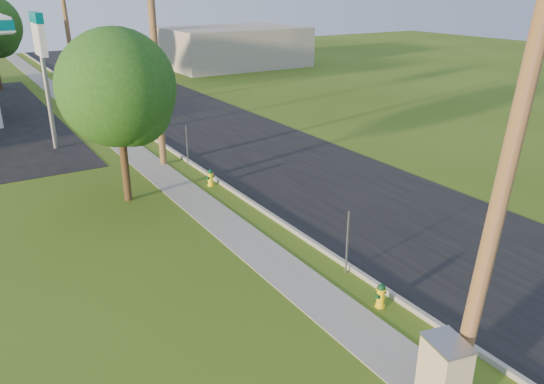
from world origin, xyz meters
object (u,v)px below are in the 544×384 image
object	(u,v)px
hydrant_near	(381,295)
hydrant_mid	(210,178)
price_pylon	(40,42)
tree_verge	(120,93)
utility_pole_near	(505,177)
utility_pole_far	(68,34)
utility_pole_mid	(156,59)
hydrant_far	(106,109)
utility_cabinet	(444,374)

from	to	relation	value
hydrant_near	hydrant_mid	world-z (taller)	hydrant_mid
price_pylon	tree_verge	world-z (taller)	price_pylon
utility_pole_near	tree_verge	bearing A→B (deg)	101.01
tree_verge	hydrant_near	bearing A→B (deg)	-73.32
price_pylon	hydrant_near	world-z (taller)	price_pylon
utility_pole_far	tree_verge	bearing A→B (deg)	-97.29
tree_verge	hydrant_mid	distance (m)	5.23
utility_pole_mid	hydrant_far	distance (m)	12.93
hydrant_far	utility_pole_mid	bearing A→B (deg)	-92.77
hydrant_far	utility_pole_far	bearing A→B (deg)	95.61
utility_pole_far	tree_verge	size ratio (longest dim) A/B	1.42
utility_pole_mid	hydrant_far	bearing A→B (deg)	87.23
utility_pole_far	tree_verge	world-z (taller)	utility_pole_far
utility_pole_far	price_pylon	distance (m)	13.11
utility_pole_mid	utility_cabinet	distance (m)	18.51
hydrant_near	utility_cabinet	bearing A→B (deg)	-113.32
hydrant_mid	utility_pole_far	bearing A→B (deg)	91.67
hydrant_near	hydrant_far	size ratio (longest dim) A/B	1.03
utility_pole_near	utility_pole_far	distance (m)	36.00
hydrant_mid	price_pylon	bearing A→B (deg)	115.76
utility_pole_near	price_pylon	distance (m)	23.83
utility_pole_near	hydrant_near	bearing A→B (deg)	81.39
hydrant_near	utility_cabinet	world-z (taller)	utility_cabinet
utility_pole_far	price_pylon	bearing A→B (deg)	-107.33
utility_pole_far	hydrant_far	distance (m)	7.45
utility_cabinet	hydrant_far	bearing A→B (deg)	87.11
utility_pole_near	hydrant_mid	world-z (taller)	utility_pole_near
utility_pole_near	utility_cabinet	size ratio (longest dim) A/B	6.00
hydrant_far	utility_pole_near	bearing A→B (deg)	-91.11
utility_pole_near	hydrant_mid	bearing A→B (deg)	87.40
utility_pole_far	hydrant_near	distance (m)	32.98
utility_pole_far	hydrant_mid	bearing A→B (deg)	-88.33
utility_pole_near	tree_verge	distance (m)	14.56
utility_pole_near	utility_cabinet	distance (m)	4.12
utility_pole_mid	utility_pole_far	distance (m)	18.00
tree_verge	utility_pole_far	bearing A→B (deg)	82.71
tree_verge	utility_pole_near	bearing A→B (deg)	-78.99
price_pylon	utility_cabinet	world-z (taller)	price_pylon
price_pylon	hydrant_near	bearing A→B (deg)	-77.68
hydrant_mid	utility_cabinet	distance (m)	14.20
hydrant_far	hydrant_near	bearing A→B (deg)	-90.17
tree_verge	hydrant_far	xyz separation A→B (m)	(3.36, 15.78, -3.98)
hydrant_near	hydrant_far	xyz separation A→B (m)	(0.08, 26.73, -0.01)
utility_pole_mid	tree_verge	world-z (taller)	utility_pole_mid
utility_cabinet	utility_pole_near	bearing A→B (deg)	0.79
utility_cabinet	utility_pole_mid	bearing A→B (deg)	87.02
price_pylon	tree_verge	xyz separation A→B (m)	(1.12, -9.22, -1.12)
utility_pole_near	tree_verge	size ratio (longest dim) A/B	1.41
tree_verge	utility_cabinet	size ratio (longest dim) A/B	4.24
utility_cabinet	tree_verge	bearing A→B (deg)	97.34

